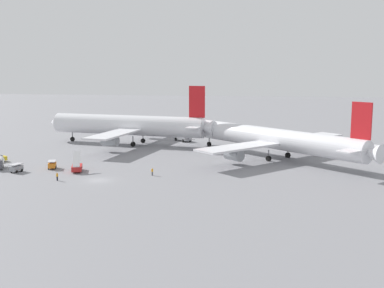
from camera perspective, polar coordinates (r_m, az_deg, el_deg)
The scene contains 9 objects.
ground_plane at distance 92.81m, azimuth -11.10°, elevation -4.30°, with size 600.00×600.00×0.00m, color gray.
airliner_at_gate_left at distance 135.65m, azimuth -7.57°, elevation 2.21°, with size 50.43×46.70×16.67m.
airliner_being_pushed at distance 115.09m, azimuth 9.20°, elevation 0.68°, with size 47.73×43.35×14.61m.
pushback_tug at distance 140.88m, azimuth -1.13°, elevation 0.83°, with size 7.11×7.36×2.82m.
gse_baggage_cart_trailing at distance 105.91m, azimuth -16.40°, elevation -2.39°, with size 2.42×3.10×1.71m.
gse_baggage_cart_near_cluster at distance 104.76m, azimuth -20.29°, elevation -2.70°, with size 2.13×3.01×1.71m.
gse_stair_truck_yellow at distance 101.59m, azimuth -13.61°, elevation -2.65°, with size 3.42×4.94×4.06m.
ground_crew_marshaller_foreground at distance 95.43m, azimuth -4.78°, elevation -3.31°, with size 0.36×0.36×1.55m.
ground_crew_ramp_agent_by_cones at distance 94.32m, azimuth -15.84°, elevation -3.76°, with size 0.36×0.36×1.57m.
Camera 1 is at (32.92, -84.23, 20.86)m, focal length 44.56 mm.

